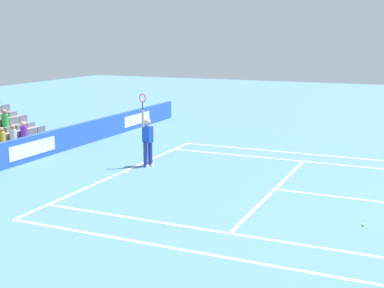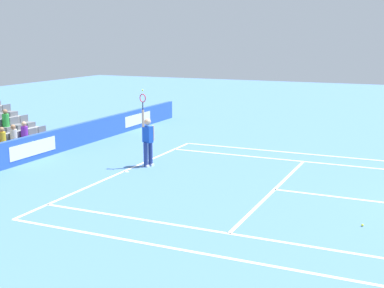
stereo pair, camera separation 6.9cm
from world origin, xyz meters
TOP-DOWN VIEW (x-y plane):
  - line_baseline at (0.00, -11.89)m, footprint 10.97×0.10m
  - line_service at (0.00, -6.40)m, footprint 8.23×0.10m
  - line_centre_service at (0.00, -3.20)m, footprint 0.10×6.40m
  - line_singles_sideline_left at (4.12, -5.95)m, footprint 0.10×11.89m
  - line_singles_sideline_right at (-4.12, -5.95)m, footprint 0.10×11.89m
  - line_doubles_sideline_left at (5.49, -5.95)m, footprint 0.10×11.89m
  - line_doubles_sideline_right at (-5.49, -5.95)m, footprint 0.10×11.89m
  - line_centre_mark at (0.00, -11.79)m, footprint 0.10×0.20m
  - sponsor_barrier at (0.00, -16.01)m, footprint 24.01×0.22m
  - tennis_player at (-1.02, -11.46)m, footprint 0.51×0.42m
  - loose_tennis_ball at (2.27, -3.51)m, footprint 0.07×0.07m

SIDE VIEW (x-z plane):
  - line_baseline at x=0.00m, z-range 0.00..0.01m
  - line_service at x=0.00m, z-range 0.00..0.01m
  - line_centre_service at x=0.00m, z-range 0.00..0.01m
  - line_singles_sideline_left at x=4.12m, z-range 0.00..0.01m
  - line_singles_sideline_right at x=-4.12m, z-range 0.00..0.01m
  - line_doubles_sideline_left at x=5.49m, z-range 0.00..0.01m
  - line_doubles_sideline_right at x=-5.49m, z-range 0.00..0.01m
  - line_centre_mark at x=0.00m, z-range 0.00..0.01m
  - loose_tennis_ball at x=2.27m, z-range 0.00..0.07m
  - sponsor_barrier at x=0.00m, z-range 0.00..0.97m
  - tennis_player at x=-1.02m, z-range -0.43..2.42m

